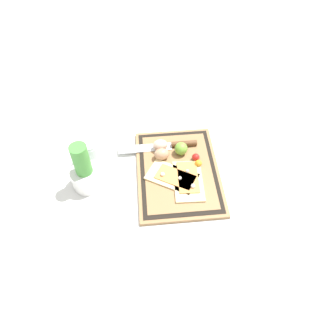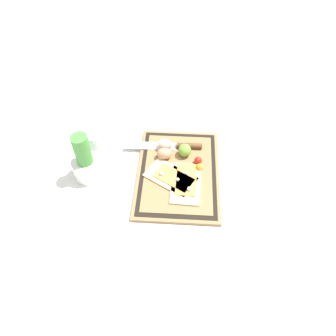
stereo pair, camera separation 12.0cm
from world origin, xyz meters
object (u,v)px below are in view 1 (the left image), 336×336
knife (171,145)px  cherry_tomato_yellow (198,163)px  pizza_slice_far (173,177)px  egg_brown (162,154)px  pizza_slice_near (188,180)px  egg_pink (160,145)px  sauce_jar (91,153)px  lime (181,149)px  cherry_tomato_red (196,157)px  herb_pot (85,173)px

knife → cherry_tomato_yellow: (-0.11, -0.09, 0.01)m
pizza_slice_far → egg_brown: bearing=17.7°
pizza_slice_near → egg_pink: bearing=27.7°
pizza_slice_near → sauce_jar: 0.38m
pizza_slice_far → lime: lime is taller
egg_pink → cherry_tomato_yellow: bearing=-126.1°
knife → cherry_tomato_red: (-0.08, -0.09, 0.01)m
egg_brown → sauce_jar: 0.27m
lime → cherry_tomato_yellow: 0.09m
herb_pot → cherry_tomato_yellow: bearing=-84.7°
egg_brown → sauce_jar: (0.03, 0.27, 0.01)m
knife → sauce_jar: bearing=95.9°
egg_brown → sauce_jar: sauce_jar is taller
cherry_tomato_red → lime: bearing=52.3°
pizza_slice_far → egg_brown: 0.11m
egg_brown → herb_pot: herb_pot is taller
egg_pink → knife: bearing=-77.5°
lime → sauce_jar: size_ratio=0.48×
egg_brown → knife: bearing=-35.5°
pizza_slice_near → knife: size_ratio=0.61×
pizza_slice_near → lime: bearing=4.0°
knife → egg_pink: size_ratio=5.44×
knife → egg_brown: size_ratio=5.44×
lime → cherry_tomato_red: (-0.04, -0.05, -0.01)m
egg_brown → pizza_slice_near: bearing=-144.2°
egg_pink → cherry_tomato_yellow: size_ratio=2.17×
egg_brown → herb_pot: size_ratio=0.29×
egg_brown → cherry_tomato_red: bearing=-99.3°
pizza_slice_near → pizza_slice_far: (0.02, 0.05, 0.00)m
pizza_slice_near → egg_pink: size_ratio=3.32×
knife → cherry_tomato_red: bearing=-131.9°
pizza_slice_far → knife: bearing=-3.4°
knife → pizza_slice_near: bearing=-165.6°
egg_pink → herb_pot: size_ratio=0.29×
pizza_slice_far → knife: pizza_slice_far is taller
pizza_slice_near → herb_pot: (0.03, 0.36, 0.05)m
pizza_slice_near → pizza_slice_far: size_ratio=0.91×
knife → lime: bearing=-137.1°
egg_brown → herb_pot: (-0.09, 0.28, 0.03)m
egg_brown → egg_pink: (0.05, 0.00, 0.00)m
egg_pink → cherry_tomato_yellow: (-0.10, -0.14, -0.01)m
cherry_tomato_yellow → herb_pot: bearing=95.3°
pizza_slice_near → herb_pot: bearing=85.0°
lime → egg_brown: bearing=103.9°
pizza_slice_near → cherry_tomato_red: (0.10, -0.04, 0.01)m
cherry_tomato_yellow → knife: bearing=40.7°
pizza_slice_near → egg_pink: egg_pink is taller
pizza_slice_far → lime: bearing=-20.8°
pizza_slice_near → cherry_tomato_yellow: size_ratio=7.22×
sauce_jar → knife: bearing=-84.1°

